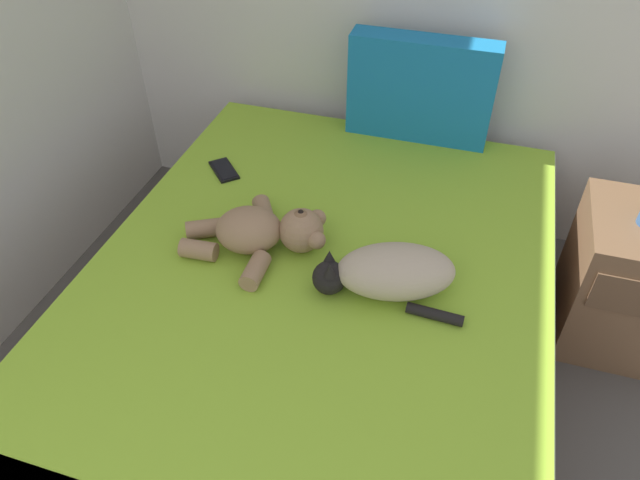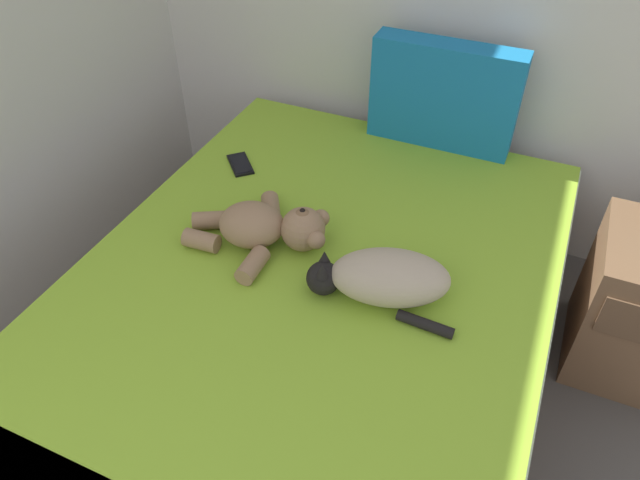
{
  "view_description": "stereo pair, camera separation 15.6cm",
  "coord_description": "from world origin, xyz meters",
  "px_view_note": "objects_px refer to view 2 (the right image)",
  "views": [
    {
      "loc": [
        1.55,
        1.41,
        1.74
      ],
      "look_at": [
        1.16,
        2.7,
        0.57
      ],
      "focal_mm": 32.75,
      "sensor_mm": 36.0,
      "label": 1
    },
    {
      "loc": [
        1.7,
        1.47,
        1.74
      ],
      "look_at": [
        1.16,
        2.7,
        0.57
      ],
      "focal_mm": 32.75,
      "sensor_mm": 36.0,
      "label": 2
    }
  ],
  "objects_px": {
    "cat": "(383,278)",
    "teddy_bear": "(266,227)",
    "patterned_cushion": "(444,96)",
    "cell_phone": "(240,164)",
    "bed": "(305,343)"
  },
  "relations": [
    {
      "from": "cat",
      "to": "teddy_bear",
      "type": "bearing_deg",
      "value": 170.01
    },
    {
      "from": "patterned_cushion",
      "to": "cell_phone",
      "type": "xyz_separation_m",
      "value": [
        -0.64,
        -0.46,
        -0.2
      ]
    },
    {
      "from": "bed",
      "to": "cat",
      "type": "xyz_separation_m",
      "value": [
        0.22,
        0.07,
        0.32
      ]
    },
    {
      "from": "teddy_bear",
      "to": "cell_phone",
      "type": "distance_m",
      "value": 0.47
    },
    {
      "from": "bed",
      "to": "cell_phone",
      "type": "height_order",
      "value": "cell_phone"
    },
    {
      "from": "cat",
      "to": "patterned_cushion",
      "type": "bearing_deg",
      "value": 94.73
    },
    {
      "from": "patterned_cushion",
      "to": "cat",
      "type": "height_order",
      "value": "patterned_cushion"
    },
    {
      "from": "teddy_bear",
      "to": "cell_phone",
      "type": "bearing_deg",
      "value": 130.37
    },
    {
      "from": "bed",
      "to": "cat",
      "type": "relative_size",
      "value": 4.66
    },
    {
      "from": "patterned_cushion",
      "to": "cat",
      "type": "xyz_separation_m",
      "value": [
        0.07,
        -0.89,
        -0.13
      ]
    },
    {
      "from": "teddy_bear",
      "to": "bed",
      "type": "bearing_deg",
      "value": -35.82
    },
    {
      "from": "cat",
      "to": "cell_phone",
      "type": "distance_m",
      "value": 0.83
    },
    {
      "from": "cat",
      "to": "cell_phone",
      "type": "relative_size",
      "value": 2.82
    },
    {
      "from": "teddy_bear",
      "to": "cell_phone",
      "type": "xyz_separation_m",
      "value": [
        -0.3,
        0.35,
        -0.06
      ]
    },
    {
      "from": "bed",
      "to": "cell_phone",
      "type": "xyz_separation_m",
      "value": [
        -0.49,
        0.49,
        0.26
      ]
    }
  ]
}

